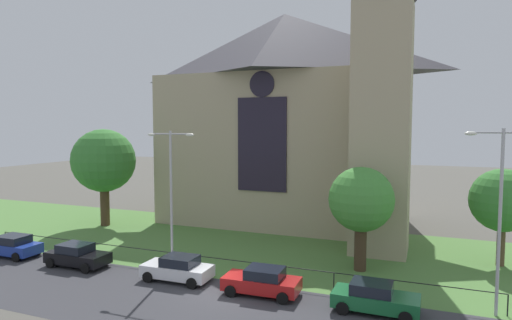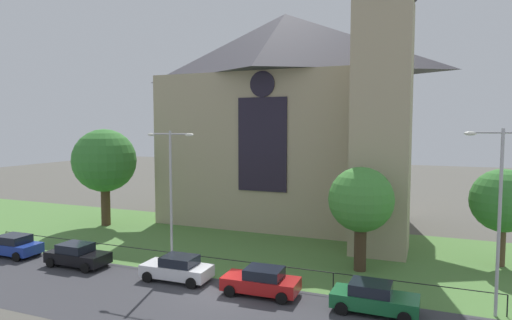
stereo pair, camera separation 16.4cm
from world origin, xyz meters
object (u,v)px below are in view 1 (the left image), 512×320
(tree_right_near, at_px, (361,200))
(parked_car_red, at_px, (262,281))
(tree_right_far, at_px, (503,201))
(parked_car_white, at_px, (178,268))
(parked_car_green, at_px, (375,298))
(church_building, at_px, (290,116))
(tree_left_far, at_px, (104,161))
(streetlamp_near, at_px, (171,183))
(parked_car_black, at_px, (77,255))
(streetlamp_far, at_px, (501,200))
(parked_car_blue, at_px, (12,246))

(tree_right_near, bearing_deg, parked_car_red, -125.66)
(tree_right_far, height_order, tree_right_near, tree_right_near)
(parked_car_white, distance_m, parked_car_green, 11.50)
(church_building, relative_size, parked_car_red, 6.10)
(tree_right_far, height_order, tree_left_far, tree_left_far)
(streetlamp_near, xyz_separation_m, parked_car_black, (-6.23, -1.68, -4.90))
(streetlamp_far, bearing_deg, parked_car_white, -174.87)
(tree_left_far, relative_size, parked_car_blue, 2.12)
(streetlamp_far, height_order, parked_car_white, streetlamp_far)
(tree_left_far, relative_size, parked_car_black, 2.14)
(tree_right_far, height_order, parked_car_red, tree_right_far)
(streetlamp_far, relative_size, parked_car_blue, 2.16)
(streetlamp_near, distance_m, parked_car_blue, 13.33)
(streetlamp_far, height_order, parked_car_black, streetlamp_far)
(tree_right_far, bearing_deg, streetlamp_far, -98.62)
(parked_car_black, xyz_separation_m, parked_car_green, (19.11, -0.11, 0.00))
(tree_right_far, distance_m, streetlamp_far, 9.02)
(parked_car_black, relative_size, parked_car_red, 0.99)
(tree_right_near, relative_size, parked_car_black, 1.59)
(streetlamp_near, xyz_separation_m, streetlamp_far, (18.45, 0.00, 0.10))
(parked_car_white, bearing_deg, tree_left_far, -37.09)
(tree_left_far, distance_m, parked_car_green, 28.29)
(tree_right_far, distance_m, parked_car_white, 21.43)
(streetlamp_near, bearing_deg, tree_right_near, 21.44)
(tree_right_far, relative_size, tree_left_far, 0.72)
(church_building, distance_m, parked_car_black, 22.44)
(tree_right_far, xyz_separation_m, streetlamp_near, (-19.79, -8.82, 1.27))
(streetlamp_near, relative_size, parked_car_red, 2.11)
(parked_car_red, relative_size, parked_car_green, 1.01)
(tree_right_near, bearing_deg, parked_car_black, -160.76)
(parked_car_green, bearing_deg, church_building, 119.68)
(parked_car_white, height_order, parked_car_red, same)
(tree_right_near, height_order, parked_car_white, tree_right_near)
(church_building, height_order, parked_car_black, church_building)
(tree_right_near, height_order, streetlamp_near, streetlamp_near)
(streetlamp_far, bearing_deg, parked_car_red, -171.60)
(tree_left_far, height_order, tree_right_near, tree_left_far)
(streetlamp_near, distance_m, parked_car_red, 8.60)
(parked_car_red, bearing_deg, parked_car_green, 177.24)
(tree_right_far, xyz_separation_m, parked_car_black, (-26.02, -10.50, -3.62))
(church_building, bearing_deg, parked_car_black, -116.10)
(tree_right_near, height_order, parked_car_green, tree_right_near)
(parked_car_green, bearing_deg, parked_car_blue, -179.71)
(church_building, height_order, parked_car_blue, church_building)
(parked_car_green, bearing_deg, tree_left_far, 158.48)
(tree_left_far, distance_m, streetlamp_near, 15.54)
(church_building, xyz_separation_m, streetlamp_far, (15.74, -16.56, -4.54))
(tree_right_far, xyz_separation_m, parked_car_red, (-12.93, -10.53, -3.62))
(tree_left_far, distance_m, streetlamp_far, 32.50)
(church_building, distance_m, parked_car_white, 20.49)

